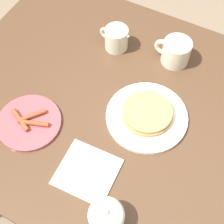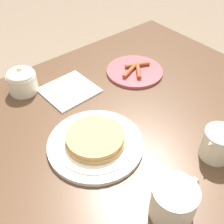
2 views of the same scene
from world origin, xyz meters
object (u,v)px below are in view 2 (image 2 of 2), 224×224
coffee_mug (174,201)px  creamer_pitcher (218,144)px  sugar_bowl (22,80)px  side_plate_bacon (135,71)px  pancake_plate (96,142)px  napkin (69,90)px

coffee_mug → creamer_pitcher: bearing=10.2°
creamer_pitcher → sugar_bowl: 0.59m
side_plate_bacon → creamer_pitcher: size_ratio=1.68×
creamer_pitcher → sugar_bowl: sugar_bowl is taller
coffee_mug → sugar_bowl: 0.57m
sugar_bowl → pancake_plate: bearing=-83.5°
coffee_mug → napkin: (0.06, 0.48, -0.04)m
side_plate_bacon → napkin: 0.24m
side_plate_bacon → napkin: (-0.23, 0.05, -0.00)m
pancake_plate → sugar_bowl: bearing=96.5°
napkin → pancake_plate: bearing=-106.9°
sugar_bowl → creamer_pitcher: bearing=-65.2°
creamer_pitcher → napkin: (-0.14, 0.44, -0.04)m
side_plate_bacon → coffee_mug: bearing=-124.1°
coffee_mug → side_plate_bacon: bearing=55.9°
side_plate_bacon → napkin: size_ratio=1.19×
coffee_mug → creamer_pitcher: (0.20, 0.04, -0.00)m
pancake_plate → coffee_mug: bearing=-86.7°
side_plate_bacon → sugar_bowl: size_ratio=2.14×
creamer_pitcher → sugar_bowl: bearing=114.8°
pancake_plate → napkin: pancake_plate is taller
creamer_pitcher → sugar_bowl: size_ratio=1.28×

